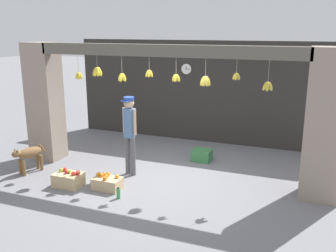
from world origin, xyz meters
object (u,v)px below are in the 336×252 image
object	(u,v)px
dog	(29,155)
fruit_crate_apples	(69,179)
wall_clock	(186,69)
produce_box_green	(202,155)
fruit_crate_oranges	(107,183)
water_bottle	(118,193)
shopkeeper	(130,129)

from	to	relation	value
dog	fruit_crate_apples	world-z (taller)	dog
wall_clock	dog	bearing A→B (deg)	-122.83
dog	produce_box_green	size ratio (longest dim) A/B	1.85
fruit_crate_apples	produce_box_green	xyz separation A→B (m)	(2.08, 2.48, -0.02)
dog	produce_box_green	bearing A→B (deg)	139.03
fruit_crate_oranges	produce_box_green	bearing A→B (deg)	60.91
produce_box_green	wall_clock	size ratio (longest dim) A/B	1.47
fruit_crate_oranges	dog	bearing A→B (deg)	176.13
water_bottle	dog	bearing A→B (deg)	169.84
water_bottle	wall_clock	world-z (taller)	wall_clock
dog	shopkeeper	world-z (taller)	shopkeeper
dog	fruit_crate_apples	distance (m)	1.32
fruit_crate_apples	water_bottle	bearing A→B (deg)	-6.34
water_bottle	wall_clock	bearing A→B (deg)	91.04
water_bottle	wall_clock	size ratio (longest dim) A/B	0.74
produce_box_green	fruit_crate_apples	bearing A→B (deg)	-130.10
fruit_crate_apples	wall_clock	world-z (taller)	wall_clock
dog	water_bottle	distance (m)	2.53
fruit_crate_apples	produce_box_green	distance (m)	3.24
water_bottle	wall_clock	xyz separation A→B (m)	(-0.08, 4.16, 1.93)
shopkeeper	water_bottle	world-z (taller)	shopkeeper
fruit_crate_apples	water_bottle	world-z (taller)	fruit_crate_apples
dog	wall_clock	bearing A→B (deg)	163.21
shopkeeper	fruit_crate_oranges	bearing A→B (deg)	94.33
shopkeeper	wall_clock	distance (m)	3.16
fruit_crate_oranges	water_bottle	xyz separation A→B (m)	(0.42, -0.30, -0.02)
shopkeeper	water_bottle	size ratio (longest dim) A/B	7.73
fruit_crate_apples	water_bottle	xyz separation A→B (m)	(1.22, -0.14, -0.04)
shopkeeper	fruit_crate_oranges	xyz separation A→B (m)	(-0.08, -0.87, -0.90)
fruit_crate_apples	wall_clock	bearing A→B (deg)	74.14
water_bottle	produce_box_green	bearing A→B (deg)	71.67
produce_box_green	shopkeeper	bearing A→B (deg)	-129.82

